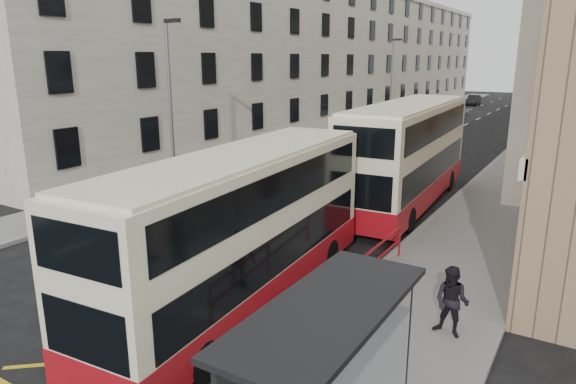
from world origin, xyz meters
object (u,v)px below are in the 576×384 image
Objects in this scene: pedestrian_far at (356,283)px; white_van at (411,118)px; double_decker_front at (243,230)px; pedestrian_mid at (452,302)px; car_silver at (453,112)px; bus_shelter at (325,363)px; double_decker_rear at (408,155)px; street_lamp_near at (171,96)px; street_lamp_far at (392,77)px; car_dark at (474,100)px; car_red at (534,107)px.

pedestrian_far reaches higher than white_van.
double_decker_front is 6.22× the size of pedestrian_mid.
pedestrian_far is at bearing -59.05° from car_silver.
bus_shelter is 0.37× the size of double_decker_rear.
double_decker_front is (10.12, -8.13, -2.53)m from street_lamp_near.
bus_shelter is 44.24m from white_van.
pedestrian_far is (13.00, -7.38, -3.63)m from street_lamp_near.
street_lamp_far is 27.22m from car_dark.
car_silver is 0.97× the size of car_dark.
pedestrian_mid is 47.12m from car_silver.
car_dark reaches higher than car_red.
pedestrian_far is at bearing -29.59° from street_lamp_near.
white_van is at bearing 85.90° from street_lamp_near.
street_lamp_near is 30.33m from white_van.
street_lamp_far reaches higher than double_decker_rear.
double_decker_rear is 35.94m from car_silver.
bus_shelter is 5.41m from pedestrian_far.
street_lamp_far is 1.92× the size of car_dark.
double_decker_front is at bearing -161.58° from pedestrian_mid.
pedestrian_far is at bearing 10.48° from double_decker_front.
white_van is 8.77m from car_silver.
street_lamp_near reaches higher than pedestrian_mid.
street_lamp_near is at bearing -90.00° from street_lamp_far.
white_van reaches higher than car_dark.
car_dark is (-12.45, 69.23, -1.45)m from bus_shelter.
car_red is at bearing -80.04° from pedestrian_far.
street_lamp_far is 0.76× the size of double_decker_front.
double_decker_rear is 6.69× the size of pedestrian_far.
car_red is (6.65, 11.75, -0.05)m from car_silver.
street_lamp_far is 1.36× the size of white_van.
car_silver is (-11.32, 45.74, -0.30)m from pedestrian_mid.
white_van is 22.02m from car_red.
pedestrian_mid is 0.29× the size of white_van.
street_lamp_far reaches higher than pedestrian_mid.
double_decker_rear reaches higher than bus_shelter.
car_dark is (0.09, 26.82, -0.13)m from white_van.
pedestrian_mid is 65.29m from car_dark.
car_red is (8.45, 20.34, -0.18)m from white_van.
street_lamp_near reaches higher than car_red.
car_dark is at bearing -26.64° from car_red.
bus_shelter is 1.05× the size of car_silver.
double_decker_rear reaches higher than double_decker_front.
bus_shelter is 52.13m from car_silver.
car_silver is (3.96, 8.60, -3.95)m from street_lamp_far.
street_lamp_near is 1.00× the size of street_lamp_far.
bus_shelter is 0.53× the size of street_lamp_near.
double_decker_rear is 2.84× the size of car_silver.
bus_shelter is at bearing 104.89° from car_red.
pedestrian_mid is at bearing -25.04° from street_lamp_near.
pedestrian_far is at bearing -80.45° from double_decker_rear.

